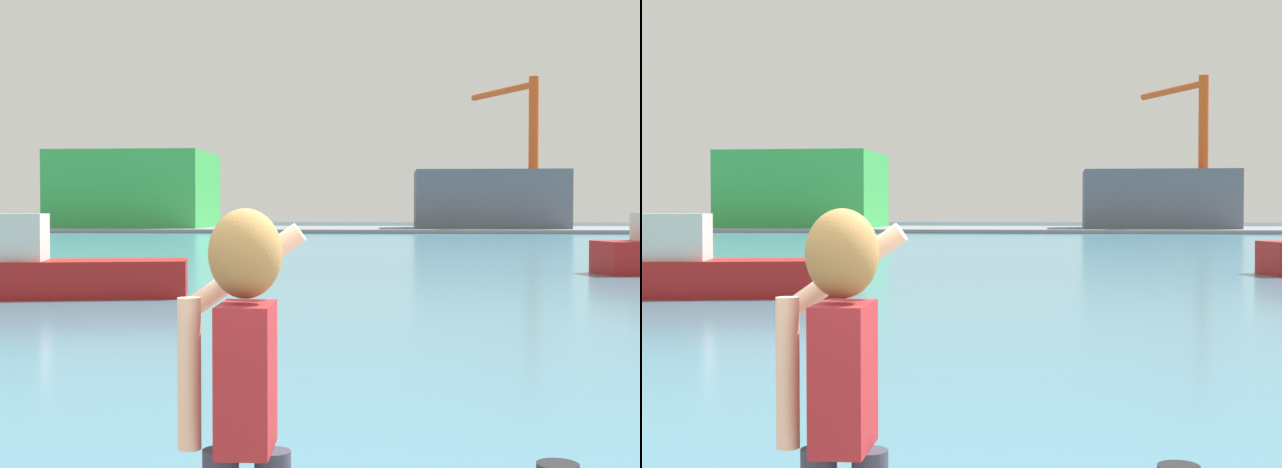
{
  "view_description": "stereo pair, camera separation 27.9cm",
  "coord_description": "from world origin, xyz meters",
  "views": [
    {
      "loc": [
        -0.14,
        -3.22,
        2.36
      ],
      "look_at": [
        -0.83,
        5.4,
        2.12
      ],
      "focal_mm": 49.97,
      "sensor_mm": 36.0,
      "label": 1
    },
    {
      "loc": [
        0.14,
        -3.19,
        2.36
      ],
      "look_at": [
        -0.83,
        5.4,
        2.12
      ],
      "focal_mm": 49.97,
      "sensor_mm": 36.0,
      "label": 2
    }
  ],
  "objects": [
    {
      "name": "warehouse_left",
      "position": [
        -28.19,
        92.81,
        4.5
      ],
      "size": [
        16.3,
        13.19,
        8.2
      ],
      "primitive_type": "cube",
      "color": "green",
      "rests_on": "far_shore_dock"
    },
    {
      "name": "ground_plane",
      "position": [
        0.0,
        50.0,
        0.0
      ],
      "size": [
        220.0,
        220.0,
        0.0
      ],
      "primitive_type": "plane",
      "color": "#334751"
    },
    {
      "name": "port_crane",
      "position": [
        13.76,
        91.16,
        10.09
      ],
      "size": [
        5.91,
        11.36,
        15.57
      ],
      "color": "#D84C19",
      "rests_on": "far_shore_dock"
    },
    {
      "name": "far_shore_dock",
      "position": [
        0.0,
        92.0,
        0.2
      ],
      "size": [
        140.0,
        20.0,
        0.41
      ],
      "primitive_type": "cube",
      "color": "gray",
      "rests_on": "ground_plane"
    },
    {
      "name": "harbor_water",
      "position": [
        0.0,
        52.0,
        0.01
      ],
      "size": [
        140.0,
        100.0,
        0.02
      ],
      "primitive_type": "cube",
      "color": "teal",
      "rests_on": "ground_plane"
    },
    {
      "name": "boat_moored",
      "position": [
        -9.96,
        19.58,
        0.79
      ],
      "size": [
        8.46,
        3.42,
        2.23
      ],
      "rotation": [
        0.0,
        0.0,
        0.2
      ],
      "color": "#B21919",
      "rests_on": "harbor_water"
    },
    {
      "name": "warehouse_right",
      "position": [
        10.11,
        91.06,
        3.4
      ],
      "size": [
        15.43,
        9.53,
        5.99
      ],
      "primitive_type": "cube",
      "color": "slate",
      "rests_on": "far_shore_dock"
    },
    {
      "name": "person_photographer",
      "position": [
        -0.7,
        0.11,
        1.69
      ],
      "size": [
        0.53,
        0.55,
        1.74
      ],
      "rotation": [
        0.0,
        0.0,
        1.59
      ],
      "color": "#2D3342",
      "rests_on": "quay_promenade"
    }
  ]
}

